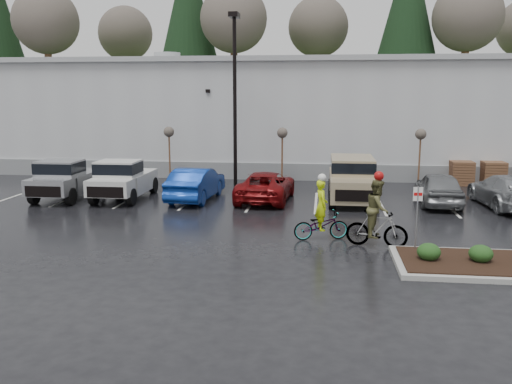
# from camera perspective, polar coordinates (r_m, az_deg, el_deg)

# --- Properties ---
(ground) EXTENTS (120.00, 120.00, 0.00)m
(ground) POSITION_cam_1_polar(r_m,az_deg,el_deg) (17.94, 4.34, -6.19)
(ground) COLOR black
(ground) RESTS_ON ground
(warehouse) EXTENTS (60.50, 15.50, 7.20)m
(warehouse) POSITION_cam_1_polar(r_m,az_deg,el_deg) (39.20, 6.01, 8.25)
(warehouse) COLOR #B0B2B5
(warehouse) RESTS_ON ground
(wooded_ridge) EXTENTS (80.00, 25.00, 6.00)m
(wooded_ridge) POSITION_cam_1_polar(r_m,az_deg,el_deg) (62.22, 6.44, 8.45)
(wooded_ridge) COLOR #2B421B
(wooded_ridge) RESTS_ON ground
(lamppost) EXTENTS (0.50, 1.00, 9.22)m
(lamppost) POSITION_cam_1_polar(r_m,az_deg,el_deg) (29.57, -2.25, 11.53)
(lamppost) COLOR black
(lamppost) RESTS_ON ground
(sapling_west) EXTENTS (0.60, 0.60, 3.20)m
(sapling_west) POSITION_cam_1_polar(r_m,az_deg,el_deg) (31.52, -9.15, 5.96)
(sapling_west) COLOR #4C371E
(sapling_west) RESTS_ON ground
(sapling_mid) EXTENTS (0.60, 0.60, 3.20)m
(sapling_mid) POSITION_cam_1_polar(r_m,az_deg,el_deg) (30.36, 2.78, 5.91)
(sapling_mid) COLOR #4C371E
(sapling_mid) RESTS_ON ground
(sapling_east) EXTENTS (0.60, 0.60, 3.20)m
(sapling_east) POSITION_cam_1_polar(r_m,az_deg,el_deg) (30.72, 16.94, 5.53)
(sapling_east) COLOR #4C371E
(sapling_east) RESTS_ON ground
(pallet_stack_a) EXTENTS (1.20, 1.20, 1.35)m
(pallet_stack_a) POSITION_cam_1_polar(r_m,az_deg,el_deg) (32.43, 20.81, 1.88)
(pallet_stack_a) COLOR #4C371E
(pallet_stack_a) RESTS_ON ground
(pallet_stack_b) EXTENTS (1.20, 1.20, 1.35)m
(pallet_stack_b) POSITION_cam_1_polar(r_m,az_deg,el_deg) (32.87, 23.69, 1.79)
(pallet_stack_b) COLOR #4C371E
(pallet_stack_b) RESTS_ON ground
(shrub_a) EXTENTS (0.70, 0.70, 0.52)m
(shrub_a) POSITION_cam_1_polar(r_m,az_deg,el_deg) (17.16, 17.73, -6.02)
(shrub_a) COLOR #133815
(shrub_a) RESTS_ON curb_island
(shrub_b) EXTENTS (0.70, 0.70, 0.52)m
(shrub_b) POSITION_cam_1_polar(r_m,az_deg,el_deg) (17.50, 22.59, -6.01)
(shrub_b) COLOR #133815
(shrub_b) RESTS_ON curb_island
(fire_lane_sign) EXTENTS (0.30, 0.05, 2.20)m
(fire_lane_sign) POSITION_cam_1_polar(r_m,az_deg,el_deg) (18.03, 16.60, -1.91)
(fire_lane_sign) COLOR gray
(fire_lane_sign) RESTS_ON ground
(pickup_silver) EXTENTS (2.10, 5.20, 1.96)m
(pickup_silver) POSITION_cam_1_polar(r_m,az_deg,el_deg) (28.24, -19.07, 1.43)
(pickup_silver) COLOR #9B9DA2
(pickup_silver) RESTS_ON ground
(pickup_white) EXTENTS (2.10, 5.20, 1.96)m
(pickup_white) POSITION_cam_1_polar(r_m,az_deg,el_deg) (27.31, -13.55, 1.43)
(pickup_white) COLOR beige
(pickup_white) RESTS_ON ground
(car_blue) EXTENTS (2.01, 4.89, 1.58)m
(car_blue) POSITION_cam_1_polar(r_m,az_deg,el_deg) (26.27, -6.33, 0.88)
(car_blue) COLOR navy
(car_blue) RESTS_ON ground
(car_red) EXTENTS (2.66, 5.19, 1.40)m
(car_red) POSITION_cam_1_polar(r_m,az_deg,el_deg) (25.96, 1.04, 0.63)
(car_red) COLOR maroon
(car_red) RESTS_ON ground
(suv_tan) EXTENTS (2.20, 5.10, 2.06)m
(suv_tan) POSITION_cam_1_polar(r_m,az_deg,el_deg) (26.07, 10.11, 1.25)
(suv_tan) COLOR #9C8B69
(suv_tan) RESTS_ON ground
(car_grey) EXTENTS (2.03, 4.61, 1.54)m
(car_grey) POSITION_cam_1_polar(r_m,az_deg,el_deg) (26.36, 18.67, 0.39)
(car_grey) COLOR slate
(car_grey) RESTS_ON ground
(car_far_silver) EXTENTS (2.52, 5.34, 1.51)m
(car_far_silver) POSITION_cam_1_polar(r_m,az_deg,el_deg) (26.84, 24.85, 0.10)
(car_far_silver) COLOR #9C9FA3
(car_far_silver) RESTS_ON ground
(cyclist_hivis) EXTENTS (2.05, 1.17, 2.36)m
(cyclist_hivis) POSITION_cam_1_polar(r_m,az_deg,el_deg) (19.19, 6.87, -2.88)
(cyclist_hivis) COLOR #3F3F44
(cyclist_hivis) RESTS_ON ground
(cyclist_olive) EXTENTS (2.06, 1.03, 2.58)m
(cyclist_olive) POSITION_cam_1_polar(r_m,az_deg,el_deg) (18.57, 12.63, -2.90)
(cyclist_olive) COLOR #3F3F44
(cyclist_olive) RESTS_ON ground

